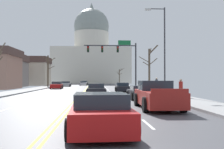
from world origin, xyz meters
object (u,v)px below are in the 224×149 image
at_px(signal_gantry, 118,54).
at_px(street_lamp_right, 162,44).
at_px(sedan_near_04, 100,113).
at_px(pedestrian_00, 157,84).
at_px(sedan_near_00, 122,87).
at_px(sedan_oncoming_02, 84,83).
at_px(sedan_oncoming_00, 57,85).
at_px(sedan_oncoming_01, 66,84).
at_px(pickup_truck_near_03, 157,96).
at_px(pedestrian_01, 181,87).
at_px(sedan_near_02, 140,93).
at_px(sedan_oncoming_03, 85,83).
at_px(sedan_near_01, 96,90).

bearing_deg(signal_gantry, street_lamp_right, -77.72).
bearing_deg(sedan_near_04, pedestrian_00, 72.21).
xyz_separation_m(sedan_near_00, sedan_oncoming_02, (-6.82, 34.82, -0.03)).
xyz_separation_m(signal_gantry, sedan_oncoming_00, (-10.05, 6.95, -4.88)).
relative_size(signal_gantry, sedan_oncoming_01, 1.78).
relative_size(pickup_truck_near_03, sedan_oncoming_02, 1.20).
relative_size(street_lamp_right, sedan_oncoming_00, 1.97).
relative_size(sedan_near_00, pedestrian_01, 3.03).
bearing_deg(sedan_near_04, sedan_near_02, 74.85).
height_order(sedan_near_02, sedan_near_04, sedan_near_04).
distance_m(sedan_oncoming_03, pedestrian_00, 50.01).
distance_m(signal_gantry, sedan_near_04, 31.22).
bearing_deg(pickup_truck_near_03, sedan_oncoming_02, 96.91).
bearing_deg(sedan_near_00, sedan_near_02, -89.56).
xyz_separation_m(pickup_truck_near_03, sedan_oncoming_00, (-10.27, 31.10, -0.14)).
height_order(sedan_near_00, sedan_oncoming_00, sedan_oncoming_00).
height_order(street_lamp_right, pedestrian_01, street_lamp_right).
bearing_deg(pedestrian_01, sedan_near_04, -117.65).
xyz_separation_m(street_lamp_right, sedan_near_04, (-6.30, -16.39, -4.50)).
distance_m(pedestrian_00, pedestrian_01, 7.99).
bearing_deg(street_lamp_right, signal_gantry, 102.28).
bearing_deg(sedan_near_04, sedan_oncoming_00, 100.33).
bearing_deg(signal_gantry, sedan_near_00, -84.78).
bearing_deg(sedan_oncoming_00, sedan_oncoming_03, 83.90).
bearing_deg(pedestrian_01, street_lamp_right, 110.52).
height_order(sedan_near_02, sedan_oncoming_00, sedan_oncoming_00).
bearing_deg(sedan_oncoming_03, sedan_near_04, -87.31).
relative_size(sedan_near_02, sedan_oncoming_02, 0.93).
relative_size(sedan_oncoming_02, sedan_oncoming_03, 1.03).
xyz_separation_m(pickup_truck_near_03, pedestrian_00, (3.59, 15.31, 0.37)).
relative_size(sedan_near_02, sedan_near_04, 1.01).
bearing_deg(sedan_near_01, pedestrian_01, -38.59).
relative_size(street_lamp_right, pedestrian_01, 5.40).
distance_m(sedan_oncoming_00, sedan_oncoming_02, 24.52).
xyz_separation_m(sedan_near_04, sedan_oncoming_01, (-6.79, 51.27, -0.03)).
height_order(sedan_near_00, sedan_oncoming_03, sedan_near_00).
bearing_deg(sedan_near_04, sedan_near_00, 82.59).
distance_m(sedan_oncoming_02, sedan_oncoming_03, 8.87).
xyz_separation_m(sedan_oncoming_02, pedestrian_01, (10.55, -48.04, 0.47)).
distance_m(sedan_near_04, sedan_oncoming_01, 51.71).
bearing_deg(pedestrian_00, sedan_oncoming_00, 131.27).
xyz_separation_m(pickup_truck_near_03, sedan_near_04, (-3.41, -6.51, -0.14)).
bearing_deg(sedan_near_00, pedestrian_00, -56.35).
height_order(sedan_near_04, sedan_oncoming_00, sedan_near_04).
xyz_separation_m(sedan_near_00, pickup_truck_near_03, (-0.11, -20.54, 0.16)).
xyz_separation_m(sedan_near_02, sedan_near_04, (-3.62, -13.39, 0.04)).
height_order(sedan_near_04, pedestrian_01, pedestrian_01).
height_order(sedan_oncoming_00, pedestrian_01, pedestrian_01).
distance_m(sedan_near_01, sedan_oncoming_02, 42.31).
height_order(signal_gantry, sedan_oncoming_00, signal_gantry).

